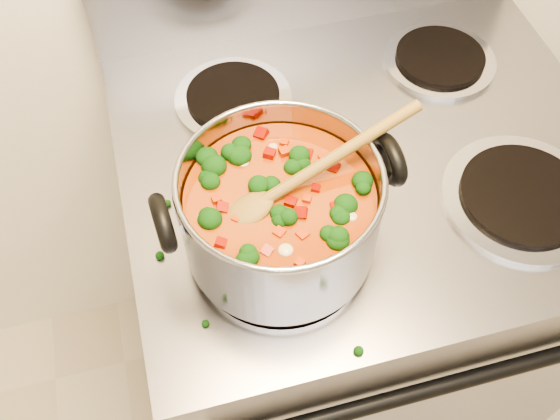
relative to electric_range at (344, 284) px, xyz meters
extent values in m
cube|color=gray|center=(0.00, 0.00, -0.01)|extent=(0.77, 0.67, 0.92)
cylinder|color=black|center=(0.00, -0.35, 0.33)|extent=(0.65, 0.02, 0.02)
cylinder|color=#A5A5AD|center=(-0.18, -0.15, 0.46)|extent=(0.23, 0.23, 0.01)
cylinder|color=black|center=(-0.18, -0.15, 0.46)|extent=(0.18, 0.18, 0.01)
cylinder|color=#A5A5AD|center=(0.18, -0.15, 0.46)|extent=(0.23, 0.23, 0.01)
cylinder|color=black|center=(0.18, -0.15, 0.46)|extent=(0.18, 0.18, 0.01)
cylinder|color=#A5A5AD|center=(-0.18, 0.15, 0.46)|extent=(0.19, 0.19, 0.01)
cylinder|color=black|center=(-0.18, 0.15, 0.46)|extent=(0.15, 0.15, 0.01)
cylinder|color=#A5A5AD|center=(0.18, 0.15, 0.46)|extent=(0.19, 0.19, 0.01)
cylinder|color=black|center=(0.18, 0.15, 0.46)|extent=(0.15, 0.15, 0.01)
cylinder|color=#929299|center=(-0.18, -0.14, 0.54)|extent=(0.25, 0.25, 0.14)
torus|color=#929299|center=(-0.18, -0.14, 0.61)|extent=(0.26, 0.26, 0.01)
cylinder|color=#A13C0E|center=(-0.18, -0.14, 0.52)|extent=(0.24, 0.24, 0.10)
torus|color=black|center=(-0.32, -0.15, 0.59)|extent=(0.03, 0.08, 0.08)
torus|color=black|center=(-0.04, -0.13, 0.59)|extent=(0.03, 0.08, 0.08)
ellipsoid|color=black|center=(-0.09, -0.10, 0.57)|extent=(0.04, 0.04, 0.03)
ellipsoid|color=black|center=(-0.23, -0.20, 0.57)|extent=(0.04, 0.04, 0.03)
ellipsoid|color=black|center=(-0.12, -0.09, 0.57)|extent=(0.04, 0.04, 0.03)
ellipsoid|color=black|center=(-0.17, -0.17, 0.57)|extent=(0.04, 0.04, 0.03)
ellipsoid|color=black|center=(-0.14, -0.13, 0.57)|extent=(0.04, 0.04, 0.03)
ellipsoid|color=black|center=(-0.19, -0.20, 0.57)|extent=(0.04, 0.04, 0.03)
ellipsoid|color=black|center=(-0.08, -0.18, 0.57)|extent=(0.04, 0.04, 0.03)
ellipsoid|color=black|center=(-0.11, -0.12, 0.57)|extent=(0.04, 0.04, 0.03)
ellipsoid|color=black|center=(-0.13, -0.12, 0.57)|extent=(0.04, 0.04, 0.03)
ellipsoid|color=black|center=(-0.14, -0.07, 0.57)|extent=(0.04, 0.04, 0.03)
ellipsoid|color=black|center=(-0.25, -0.14, 0.57)|extent=(0.04, 0.04, 0.03)
ellipsoid|color=#810604|center=(-0.23, -0.18, 0.57)|extent=(0.01, 0.01, 0.01)
ellipsoid|color=#810604|center=(-0.20, -0.09, 0.57)|extent=(0.01, 0.01, 0.01)
ellipsoid|color=#810604|center=(-0.08, -0.12, 0.57)|extent=(0.01, 0.01, 0.01)
ellipsoid|color=#810604|center=(-0.20, -0.22, 0.57)|extent=(0.01, 0.01, 0.01)
ellipsoid|color=#810604|center=(-0.25, -0.11, 0.57)|extent=(0.01, 0.01, 0.01)
ellipsoid|color=#810604|center=(-0.22, -0.15, 0.57)|extent=(0.01, 0.01, 0.01)
ellipsoid|color=#810604|center=(-0.20, -0.11, 0.57)|extent=(0.01, 0.01, 0.01)
ellipsoid|color=#810604|center=(-0.14, -0.17, 0.57)|extent=(0.01, 0.01, 0.01)
ellipsoid|color=#810604|center=(-0.18, -0.19, 0.57)|extent=(0.01, 0.01, 0.01)
ellipsoid|color=#810604|center=(-0.08, -0.16, 0.57)|extent=(0.01, 0.01, 0.01)
ellipsoid|color=#810604|center=(-0.09, -0.15, 0.57)|extent=(0.01, 0.01, 0.01)
ellipsoid|color=#810604|center=(-0.14, -0.20, 0.57)|extent=(0.01, 0.01, 0.01)
ellipsoid|color=#A22C09|center=(-0.17, -0.20, 0.57)|extent=(0.01, 0.01, 0.01)
ellipsoid|color=#A22C09|center=(-0.16, -0.17, 0.57)|extent=(0.01, 0.01, 0.01)
ellipsoid|color=#A22C09|center=(-0.13, -0.10, 0.57)|extent=(0.01, 0.01, 0.01)
ellipsoid|color=#A22C09|center=(-0.27, -0.10, 0.57)|extent=(0.01, 0.01, 0.01)
ellipsoid|color=#A22C09|center=(-0.18, -0.25, 0.57)|extent=(0.01, 0.01, 0.01)
ellipsoid|color=#A22C09|center=(-0.15, -0.20, 0.57)|extent=(0.01, 0.01, 0.01)
ellipsoid|color=#A22C09|center=(-0.16, -0.12, 0.57)|extent=(0.01, 0.01, 0.01)
ellipsoid|color=#A22C09|center=(-0.16, -0.19, 0.57)|extent=(0.01, 0.01, 0.01)
ellipsoid|color=#A22C09|center=(-0.23, -0.06, 0.57)|extent=(0.01, 0.01, 0.01)
ellipsoid|color=#A22C09|center=(-0.22, -0.13, 0.57)|extent=(0.01, 0.01, 0.01)
ellipsoid|color=tan|center=(-0.25, -0.10, 0.57)|extent=(0.02, 0.02, 0.01)
ellipsoid|color=tan|center=(-0.10, -0.16, 0.57)|extent=(0.02, 0.02, 0.01)
ellipsoid|color=tan|center=(-0.21, -0.09, 0.57)|extent=(0.02, 0.02, 0.01)
ellipsoid|color=tan|center=(-0.18, -0.16, 0.57)|extent=(0.02, 0.02, 0.01)
ellipsoid|color=tan|center=(-0.22, -0.20, 0.57)|extent=(0.02, 0.02, 0.01)
ellipsoid|color=tan|center=(-0.25, -0.20, 0.57)|extent=(0.02, 0.02, 0.01)
ellipsoid|color=olive|center=(-0.22, -0.15, 0.57)|extent=(0.08, 0.06, 0.03)
cylinder|color=olive|center=(-0.11, -0.12, 0.60)|extent=(0.24, 0.08, 0.07)
ellipsoid|color=black|center=(-0.13, -0.32, 0.46)|extent=(0.01, 0.01, 0.01)
ellipsoid|color=black|center=(-0.31, -0.02, 0.46)|extent=(0.01, 0.01, 0.01)
ellipsoid|color=black|center=(-0.36, -0.16, 0.46)|extent=(0.01, 0.01, 0.01)
ellipsoid|color=black|center=(-0.30, -0.30, 0.46)|extent=(0.01, 0.01, 0.01)
ellipsoid|color=black|center=(-0.06, -0.29, 0.46)|extent=(0.01, 0.01, 0.01)
camera|label=1|loc=(-0.30, -0.58, 1.19)|focal=40.00mm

